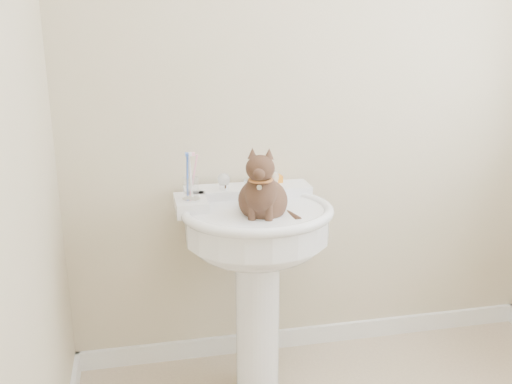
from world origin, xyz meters
TOP-DOWN VIEW (x-y plane):
  - wall_back at (0.00, 1.10)m, footprint 2.20×0.00m
  - baseboard_back at (0.00, 1.09)m, footprint 2.20×0.02m
  - pedestal_sink at (-0.33, 0.81)m, footprint 0.61×0.60m
  - faucet at (-0.33, 0.96)m, footprint 0.28×0.12m
  - soap_bar at (-0.22, 1.05)m, footprint 0.10×0.07m
  - toothbrush_cup at (-0.58, 0.86)m, footprint 0.07×0.07m
  - cat at (-0.32, 0.75)m, footprint 0.21×0.26m

SIDE VIEW (x-z plane):
  - baseboard_back at x=0.00m, z-range 0.00..0.09m
  - pedestal_sink at x=-0.33m, z-range 0.24..1.08m
  - soap_bar at x=-0.22m, z-range 0.84..0.87m
  - cat at x=-0.32m, z-range 0.69..1.07m
  - faucet at x=-0.33m, z-range 0.81..0.95m
  - toothbrush_cup at x=-0.58m, z-range 0.80..0.99m
  - wall_back at x=0.00m, z-range 0.00..2.50m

